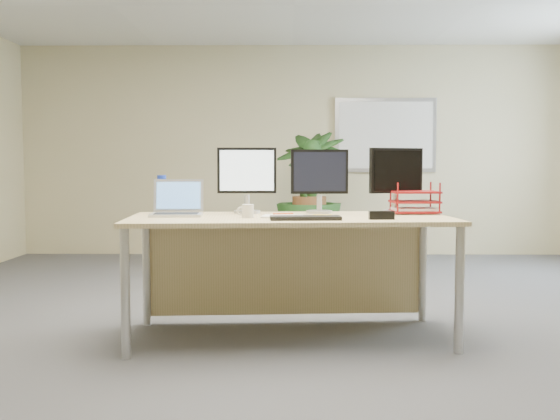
{
  "coord_description": "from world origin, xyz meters",
  "views": [
    {
      "loc": [
        -0.07,
        -4.1,
        1.17
      ],
      "look_at": [
        -0.12,
        0.35,
        0.84
      ],
      "focal_mm": 40.0,
      "sensor_mm": 36.0,
      "label": 1
    }
  ],
  "objects_px": {
    "desk": "(289,241)",
    "floor_plant": "(309,201)",
    "monitor_left": "(247,176)",
    "laptop": "(177,207)",
    "monitor_right": "(319,177)"
  },
  "relations": [
    {
      "from": "desk",
      "to": "monitor_right",
      "type": "height_order",
      "value": "monitor_right"
    },
    {
      "from": "monitor_left",
      "to": "floor_plant",
      "type": "bearing_deg",
      "value": 79.13
    },
    {
      "from": "monitor_right",
      "to": "laptop",
      "type": "relative_size",
      "value": 1.25
    },
    {
      "from": "desk",
      "to": "floor_plant",
      "type": "xyz_separation_m",
      "value": [
        0.25,
        3.05,
        0.1
      ]
    },
    {
      "from": "monitor_right",
      "to": "floor_plant",
      "type": "bearing_deg",
      "value": 89.34
    },
    {
      "from": "desk",
      "to": "monitor_left",
      "type": "height_order",
      "value": "monitor_left"
    },
    {
      "from": "monitor_left",
      "to": "monitor_right",
      "type": "relative_size",
      "value": 1.03
    },
    {
      "from": "monitor_left",
      "to": "laptop",
      "type": "bearing_deg",
      "value": -155.34
    },
    {
      "from": "monitor_left",
      "to": "laptop",
      "type": "xyz_separation_m",
      "value": [
        -0.46,
        -0.21,
        -0.21
      ]
    },
    {
      "from": "desk",
      "to": "monitor_left",
      "type": "xyz_separation_m",
      "value": [
        -0.3,
        0.18,
        0.44
      ]
    },
    {
      "from": "floor_plant",
      "to": "laptop",
      "type": "relative_size",
      "value": 4.14
    },
    {
      "from": "desk",
      "to": "laptop",
      "type": "distance_m",
      "value": 0.8
    },
    {
      "from": "desk",
      "to": "monitor_left",
      "type": "bearing_deg",
      "value": 149.1
    },
    {
      "from": "monitor_right",
      "to": "desk",
      "type": "bearing_deg",
      "value": -140.09
    },
    {
      "from": "floor_plant",
      "to": "monitor_right",
      "type": "distance_m",
      "value": 2.88
    }
  ]
}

